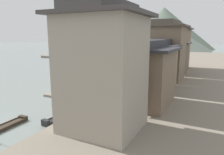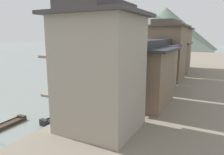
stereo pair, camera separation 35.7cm
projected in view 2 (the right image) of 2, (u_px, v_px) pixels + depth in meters
riverbank_right at (205, 78)px, 35.66m from camera, size 18.00×110.00×0.90m
boat_moored_nearest at (159, 64)px, 55.84m from camera, size 4.06×4.73×0.62m
boat_moored_second at (152, 69)px, 46.59m from camera, size 0.93×3.49×0.62m
boat_moored_third at (135, 72)px, 42.59m from camera, size 3.64×3.40×0.69m
boat_moored_far at (62, 116)px, 19.31m from camera, size 1.40×4.53×0.71m
boat_midriver_drifting at (141, 60)px, 65.33m from camera, size 1.92×5.53×0.70m
house_waterfront_nearest at (100, 69)px, 14.48m from camera, size 6.23×5.70×8.74m
house_waterfront_second at (138, 73)px, 20.38m from camera, size 6.92×6.70×6.14m
house_waterfront_tall at (154, 64)px, 26.56m from camera, size 6.01×5.92×6.14m
house_waterfront_narrow at (166, 51)px, 31.39m from camera, size 6.17×6.51×8.74m
house_waterfront_far at (173, 56)px, 37.10m from camera, size 5.88×5.43×6.14m
house_waterfront_end at (178, 47)px, 42.16m from camera, size 5.33×7.38×8.74m
hill_far_west at (165, 28)px, 126.74m from camera, size 58.77×58.77×24.12m
hill_far_centre at (150, 31)px, 111.30m from camera, size 63.28×63.28×19.79m
hill_far_east at (145, 35)px, 121.52m from camera, size 56.73×56.73×15.76m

